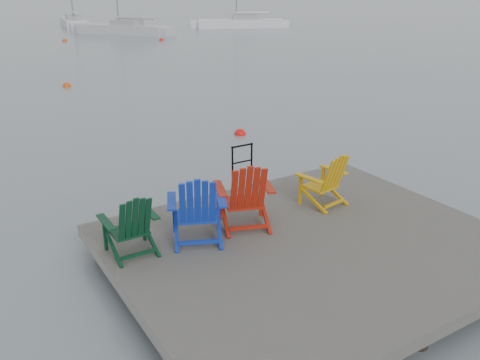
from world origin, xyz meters
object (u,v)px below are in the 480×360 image
sailboat_near (124,30)px  buoy_a (240,134)px  chair_green (131,224)px  buoy_b (67,87)px  sailboat_mid (75,23)px  buoy_c (161,40)px  chair_blue (197,208)px  buoy_d (65,41)px  chair_red (245,195)px  handrail (242,162)px  sailboat_far (241,24)px  chair_yellow (326,179)px

sailboat_near → buoy_a: 33.11m
chair_green → buoy_b: size_ratio=2.69×
sailboat_mid → buoy_c: bearing=-72.4°
chair_blue → buoy_c: size_ratio=3.16×
chair_blue → buoy_c: chair_blue is taller
chair_blue → buoy_b: (2.07, 16.67, -1.08)m
chair_blue → buoy_a: chair_blue is taller
buoy_c → buoy_d: size_ratio=0.93×
chair_blue → chair_red: (0.90, 0.03, 0.01)m
chair_blue → sailboat_mid: size_ratio=0.10×
buoy_a → buoy_d: bearing=86.1°
sailboat_mid → chair_green: bearing=-94.4°
handrail → buoy_d: (4.84, 33.89, -1.04)m
sailboat_near → buoy_b: bearing=-150.3°
chair_green → buoy_a: 8.35m
chair_blue → sailboat_far: size_ratio=0.10×
handrail → sailboat_mid: sailboat_mid is taller
handrail → buoy_a: bearing=58.7°
chair_green → handrail: bearing=26.2°
sailboat_near → handrail: bearing=-140.9°
chair_green → chair_yellow: bearing=-1.9°
buoy_a → buoy_b: buoy_b is taller
chair_yellow → sailboat_far: sailboat_far is taller
sailboat_near → buoy_a: size_ratio=33.19×
handrail → sailboat_mid: 47.91m
chair_blue → buoy_a: bearing=77.6°
chair_green → sailboat_near: (13.48, 38.24, -0.64)m
chair_red → chair_yellow: bearing=20.1°
buoy_a → buoy_c: (8.62, 25.79, 0.00)m
sailboat_mid → buoy_a: 42.79m
chair_blue → sailboat_mid: 49.76m
sailboat_mid → buoy_d: 13.82m
buoy_d → handrail: bearing=-98.1°
buoy_a → buoy_c: bearing=71.5°
chair_red → buoy_c: chair_red is taller
handrail → sailboat_mid: (9.10, 47.03, -0.69)m
sailboat_far → buoy_c: bearing=146.4°
sailboat_mid → chair_blue: bearing=-93.2°
sailboat_near → buoy_a: (-7.84, -32.17, -0.36)m
handrail → sailboat_near: 38.39m
buoy_c → chair_red: bearing=-111.1°
handrail → buoy_a: size_ratio=2.55×
chair_red → sailboat_mid: 49.54m
buoy_b → buoy_d: (4.54, 18.73, 0.00)m
handrail → sailboat_mid: bearing=79.1°
handrail → buoy_a: (2.86, 4.70, -1.04)m
chair_blue → sailboat_far: 46.12m
chair_blue → chair_green: bearing=-164.3°
buoy_d → sailboat_far: bearing=10.6°
chair_green → sailboat_near: 40.55m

